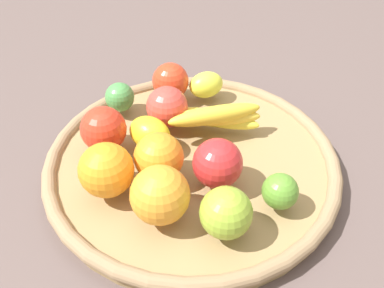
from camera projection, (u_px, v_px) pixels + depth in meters
The scene contains 15 objects.
ground_plane at pixel (192, 170), 0.68m from camera, with size 2.40×2.40×0.00m, color brown.
basket at pixel (192, 162), 0.66m from camera, with size 0.46×0.46×0.04m.
lemon_1 at pixel (206, 85), 0.76m from camera, with size 0.06×0.05×0.05m, color yellow.
apple_0 at pixel (226, 213), 0.52m from camera, with size 0.07×0.07×0.07m, color #8DAF32.
lemon_0 at pixel (150, 133), 0.65m from camera, with size 0.07×0.05×0.05m, color yellow.
orange_2 at pixel (160, 195), 0.54m from camera, with size 0.08×0.08×0.08m, color orange.
apple_1 at pixel (218, 163), 0.58m from camera, with size 0.07×0.07×0.07m, color red.
banana_bunch at pixel (214, 117), 0.68m from camera, with size 0.11×0.16×0.05m.
orange_0 at pixel (159, 157), 0.59m from camera, with size 0.07×0.07×0.07m, color orange.
lime_0 at pixel (120, 97), 0.72m from camera, with size 0.05×0.05×0.05m, color #478F46.
lime_1 at pixel (280, 191), 0.56m from camera, with size 0.05×0.05×0.05m, color #58902D.
apple_3 at pixel (170, 81), 0.75m from camera, with size 0.07×0.07×0.07m, color red.
orange_1 at pixel (106, 170), 0.57m from camera, with size 0.08×0.08×0.08m, color orange.
apple_2 at pixel (167, 107), 0.69m from camera, with size 0.07×0.07×0.07m, color #D44137.
apple_4 at pixel (103, 129), 0.64m from camera, with size 0.07×0.07×0.07m, color red.
Camera 1 is at (-0.45, 0.17, 0.48)m, focal length 39.13 mm.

